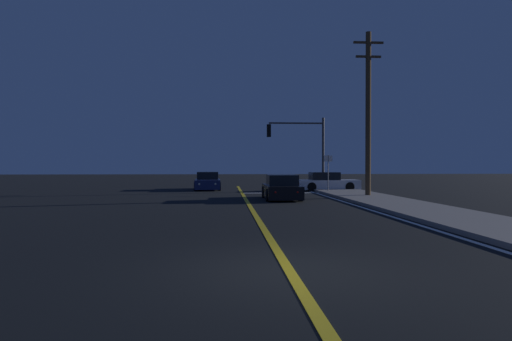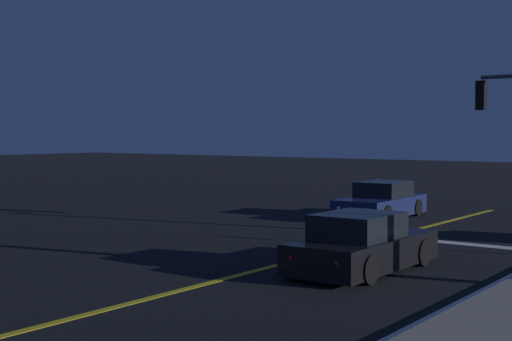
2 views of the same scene
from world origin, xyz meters
The scene contains 5 objects.
lane_line_center centered at (0.00, 11.40, 0.01)m, with size 0.20×38.77×0.01m, color gold.
lane_line_edge_right centered at (4.89, 11.40, 0.01)m, with size 0.16×38.77×0.01m, color white.
stop_bar centered at (2.57, 21.31, 0.01)m, with size 5.14×0.50×0.01m, color white.
car_distant_tail_black centered at (1.94, 16.03, 0.58)m, with size 1.92×4.37×1.34m.
car_far_approaching_navy centered at (-2.42, 25.73, 0.58)m, with size 2.01×4.52×1.34m.
Camera 2 is at (9.76, 1.28, 3.15)m, focal length 51.24 mm.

